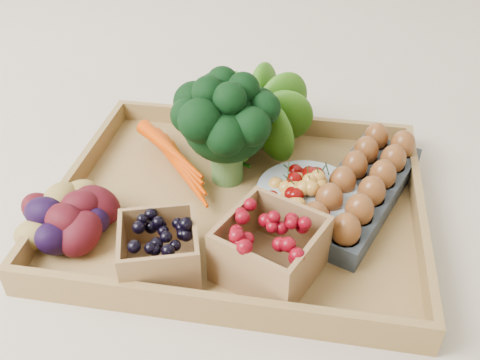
% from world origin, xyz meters
% --- Properties ---
extents(ground, '(4.00, 4.00, 0.00)m').
position_xyz_m(ground, '(0.00, 0.00, 0.00)').
color(ground, beige).
rests_on(ground, ground).
extents(tray, '(0.55, 0.45, 0.01)m').
position_xyz_m(tray, '(0.00, 0.00, 0.01)').
color(tray, olive).
rests_on(tray, ground).
extents(carrots, '(0.19, 0.13, 0.04)m').
position_xyz_m(carrots, '(-0.12, 0.06, 0.04)').
color(carrots, '#D43A00').
rests_on(carrots, tray).
extents(lettuce, '(0.15, 0.15, 0.15)m').
position_xyz_m(lettuce, '(-0.01, 0.16, 0.09)').
color(lettuce, '#21540D').
rests_on(lettuce, tray).
extents(broccoli, '(0.17, 0.17, 0.14)m').
position_xyz_m(broccoli, '(-0.03, 0.06, 0.08)').
color(broccoli, black).
rests_on(broccoli, tray).
extents(cherry_bowl, '(0.15, 0.15, 0.04)m').
position_xyz_m(cherry_bowl, '(0.10, -0.00, 0.04)').
color(cherry_bowl, '#8C9EA5').
rests_on(cherry_bowl, tray).
extents(egg_carton, '(0.20, 0.31, 0.03)m').
position_xyz_m(egg_carton, '(0.18, 0.03, 0.03)').
color(egg_carton, '#384047').
rests_on(egg_carton, tray).
extents(potatoes, '(0.16, 0.16, 0.09)m').
position_xyz_m(potatoes, '(-0.24, -0.11, 0.06)').
color(potatoes, '#38090F').
rests_on(potatoes, tray).
extents(punnet_blackberry, '(0.13, 0.13, 0.07)m').
position_xyz_m(punnet_blackberry, '(-0.08, -0.15, 0.05)').
color(punnet_blackberry, black).
rests_on(punnet_blackberry, tray).
extents(punnet_raspberry, '(0.16, 0.16, 0.08)m').
position_xyz_m(punnet_raspberry, '(0.06, -0.13, 0.06)').
color(punnet_raspberry, '#67040E').
rests_on(punnet_raspberry, tray).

